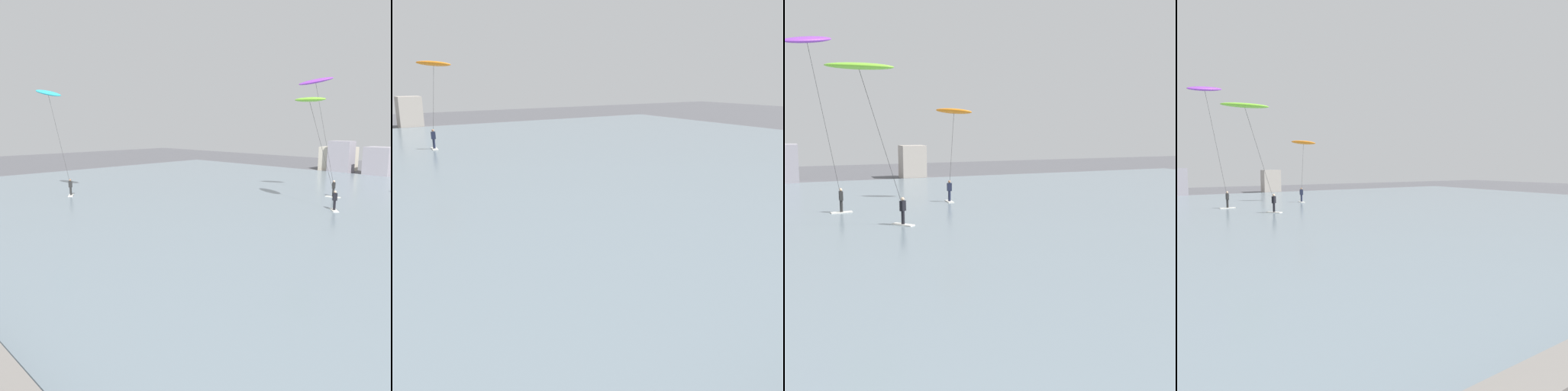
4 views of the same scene
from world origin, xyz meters
TOP-DOWN VIEW (x-y plane):
  - water_bay at (0.00, 31.22)m, footprint 84.00×52.00m
  - far_shore_buildings at (-8.45, 59.01)m, footprint 24.37×5.04m
  - kitesurfer_lime at (-2.27, 31.06)m, footprint 4.94×2.67m
  - kitesurfer_purple at (-4.56, 36.12)m, footprint 4.13×2.60m
  - kitesurfer_cyan at (-22.90, 18.62)m, footprint 4.02×2.49m

SIDE VIEW (x-z plane):
  - water_bay at x=0.00m, z-range 0.00..0.10m
  - far_shore_buildings at x=-8.45m, z-range -0.36..4.30m
  - kitesurfer_lime at x=-2.27m, z-range 3.84..13.03m
  - kitesurfer_cyan at x=-22.90m, z-range 4.02..14.47m
  - kitesurfer_purple at x=-4.56m, z-range 4.27..15.69m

